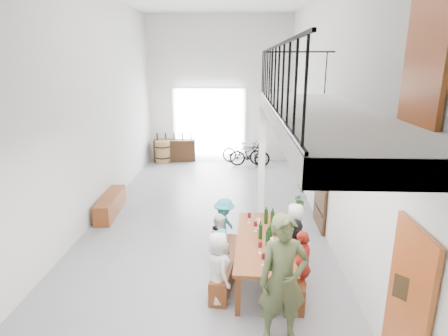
{
  "coord_description": "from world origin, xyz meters",
  "views": [
    {
      "loc": [
        0.79,
        -8.59,
        3.78
      ],
      "look_at": [
        0.45,
        -0.5,
        1.48
      ],
      "focal_mm": 30.0,
      "sensor_mm": 36.0,
      "label": 1
    }
  ],
  "objects_px": {
    "oak_barrel": "(163,152)",
    "side_bench": "(111,204)",
    "tasting_table": "(264,244)",
    "serving_counter": "(175,150)",
    "bicycle_near": "(243,152)",
    "bench_inner": "(227,267)",
    "host_standing": "(283,280)"
  },
  "relations": [
    {
      "from": "oak_barrel",
      "to": "side_bench",
      "type": "bearing_deg",
      "value": -93.69
    },
    {
      "from": "tasting_table",
      "to": "serving_counter",
      "type": "height_order",
      "value": "serving_counter"
    },
    {
      "from": "serving_counter",
      "to": "bicycle_near",
      "type": "bearing_deg",
      "value": -12.57
    },
    {
      "from": "oak_barrel",
      "to": "bicycle_near",
      "type": "relative_size",
      "value": 0.51
    },
    {
      "from": "bicycle_near",
      "to": "serving_counter",
      "type": "bearing_deg",
      "value": 103.85
    },
    {
      "from": "tasting_table",
      "to": "serving_counter",
      "type": "bearing_deg",
      "value": 112.42
    },
    {
      "from": "side_bench",
      "to": "oak_barrel",
      "type": "height_order",
      "value": "oak_barrel"
    },
    {
      "from": "tasting_table",
      "to": "bicycle_near",
      "type": "bearing_deg",
      "value": 94.7
    },
    {
      "from": "bench_inner",
      "to": "side_bench",
      "type": "xyz_separation_m",
      "value": [
        -3.09,
        2.86,
        0.04
      ]
    },
    {
      "from": "side_bench",
      "to": "host_standing",
      "type": "distance_m",
      "value": 5.91
    },
    {
      "from": "tasting_table",
      "to": "host_standing",
      "type": "distance_m",
      "value": 1.52
    },
    {
      "from": "serving_counter",
      "to": "bicycle_near",
      "type": "xyz_separation_m",
      "value": [
        2.69,
        -0.26,
        0.02
      ]
    },
    {
      "from": "bench_inner",
      "to": "bicycle_near",
      "type": "bearing_deg",
      "value": 94.71
    },
    {
      "from": "oak_barrel",
      "to": "bicycle_near",
      "type": "xyz_separation_m",
      "value": [
        3.11,
        -0.01,
        0.02
      ]
    },
    {
      "from": "tasting_table",
      "to": "bicycle_near",
      "type": "xyz_separation_m",
      "value": [
        -0.31,
        8.01,
        -0.26
      ]
    },
    {
      "from": "bicycle_near",
      "to": "host_standing",
      "type": "bearing_deg",
      "value": -157.79
    },
    {
      "from": "side_bench",
      "to": "serving_counter",
      "type": "xyz_separation_m",
      "value": [
        0.75,
        5.38,
        0.18
      ]
    },
    {
      "from": "oak_barrel",
      "to": "bicycle_near",
      "type": "bearing_deg",
      "value": -0.15
    },
    {
      "from": "side_bench",
      "to": "bench_inner",
      "type": "bearing_deg",
      "value": -42.8
    },
    {
      "from": "oak_barrel",
      "to": "bicycle_near",
      "type": "height_order",
      "value": "bicycle_near"
    },
    {
      "from": "oak_barrel",
      "to": "tasting_table",
      "type": "bearing_deg",
      "value": -66.89
    },
    {
      "from": "bench_inner",
      "to": "side_bench",
      "type": "relative_size",
      "value": 1.04
    },
    {
      "from": "tasting_table",
      "to": "bench_inner",
      "type": "xyz_separation_m",
      "value": [
        -0.66,
        0.03,
        -0.5
      ]
    },
    {
      "from": "tasting_table",
      "to": "serving_counter",
      "type": "xyz_separation_m",
      "value": [
        -3.0,
        8.27,
        -0.28
      ]
    },
    {
      "from": "side_bench",
      "to": "bicycle_near",
      "type": "xyz_separation_m",
      "value": [
        3.44,
        5.12,
        0.2
      ]
    },
    {
      "from": "tasting_table",
      "to": "side_bench",
      "type": "relative_size",
      "value": 1.38
    },
    {
      "from": "host_standing",
      "to": "bicycle_near",
      "type": "height_order",
      "value": "host_standing"
    },
    {
      "from": "bench_inner",
      "to": "serving_counter",
      "type": "bearing_deg",
      "value": 113.09
    },
    {
      "from": "bench_inner",
      "to": "host_standing",
      "type": "relative_size",
      "value": 0.98
    },
    {
      "from": "side_bench",
      "to": "oak_barrel",
      "type": "distance_m",
      "value": 5.14
    },
    {
      "from": "bench_inner",
      "to": "bicycle_near",
      "type": "distance_m",
      "value": 7.99
    },
    {
      "from": "bench_inner",
      "to": "bicycle_near",
      "type": "height_order",
      "value": "bicycle_near"
    }
  ]
}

